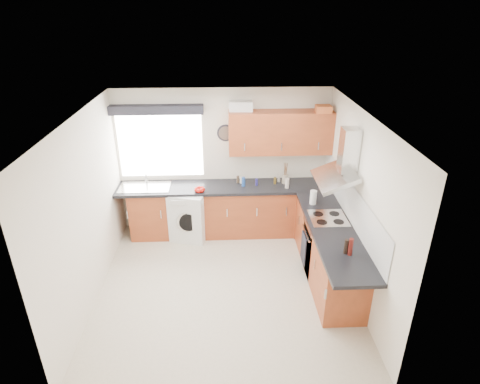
{
  "coord_description": "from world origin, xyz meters",
  "views": [
    {
      "loc": [
        0.01,
        -4.68,
        3.76
      ],
      "look_at": [
        0.25,
        0.85,
        1.1
      ],
      "focal_mm": 30.0,
      "sensor_mm": 36.0,
      "label": 1
    }
  ],
  "objects_px": {
    "extractor_hood": "(342,163)",
    "upper_cabinets": "(281,132)",
    "washing_machine": "(190,214)",
    "oven": "(325,247)"
  },
  "relations": [
    {
      "from": "oven",
      "to": "upper_cabinets",
      "type": "bearing_deg",
      "value": 112.54
    },
    {
      "from": "oven",
      "to": "extractor_hood",
      "type": "relative_size",
      "value": 1.09
    },
    {
      "from": "upper_cabinets",
      "to": "washing_machine",
      "type": "height_order",
      "value": "upper_cabinets"
    },
    {
      "from": "washing_machine",
      "to": "oven",
      "type": "bearing_deg",
      "value": -12.97
    },
    {
      "from": "extractor_hood",
      "to": "upper_cabinets",
      "type": "distance_m",
      "value": 1.48
    },
    {
      "from": "extractor_hood",
      "to": "washing_machine",
      "type": "height_order",
      "value": "extractor_hood"
    },
    {
      "from": "oven",
      "to": "upper_cabinets",
      "type": "distance_m",
      "value": 1.99
    },
    {
      "from": "upper_cabinets",
      "to": "extractor_hood",
      "type": "bearing_deg",
      "value": -63.87
    },
    {
      "from": "extractor_hood",
      "to": "washing_machine",
      "type": "xyz_separation_m",
      "value": [
        -2.19,
        1.1,
        -1.34
      ]
    },
    {
      "from": "extractor_hood",
      "to": "washing_machine",
      "type": "bearing_deg",
      "value": 153.34
    }
  ]
}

